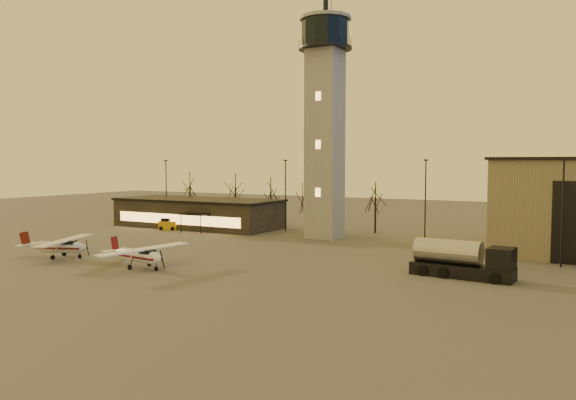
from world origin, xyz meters
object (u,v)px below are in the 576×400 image
(control_tower, at_px, (325,111))
(cessna_front, at_px, (142,258))
(fuel_truck, at_px, (461,263))
(service_cart, at_px, (169,225))
(terminal, at_px, (198,213))
(cessna_rear, at_px, (62,249))

(control_tower, relative_size, cessna_front, 3.28)
(fuel_truck, relative_size, service_cart, 2.91)
(terminal, relative_size, cessna_rear, 2.66)
(terminal, bearing_deg, service_cart, -106.84)
(terminal, relative_size, service_cart, 8.54)
(control_tower, bearing_deg, service_cart, -172.70)
(control_tower, bearing_deg, terminal, 174.85)
(control_tower, height_order, terminal, control_tower)
(fuel_truck, bearing_deg, terminal, 160.63)
(cessna_rear, relative_size, service_cart, 3.21)
(cessna_front, relative_size, cessna_rear, 1.04)
(control_tower, height_order, cessna_rear, control_tower)
(cessna_front, distance_m, fuel_truck, 28.48)
(service_cart, bearing_deg, cessna_rear, -89.59)
(cessna_rear, distance_m, service_cart, 24.72)
(cessna_rear, distance_m, fuel_truck, 39.10)
(control_tower, xyz_separation_m, terminal, (-21.99, 1.98, -14.17))
(cessna_front, xyz_separation_m, service_cart, (-17.72, 24.13, -0.28))
(control_tower, relative_size, fuel_truck, 3.76)
(cessna_rear, bearing_deg, service_cart, 83.61)
(cessna_rear, relative_size, fuel_truck, 1.10)
(service_cart, bearing_deg, control_tower, -7.55)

